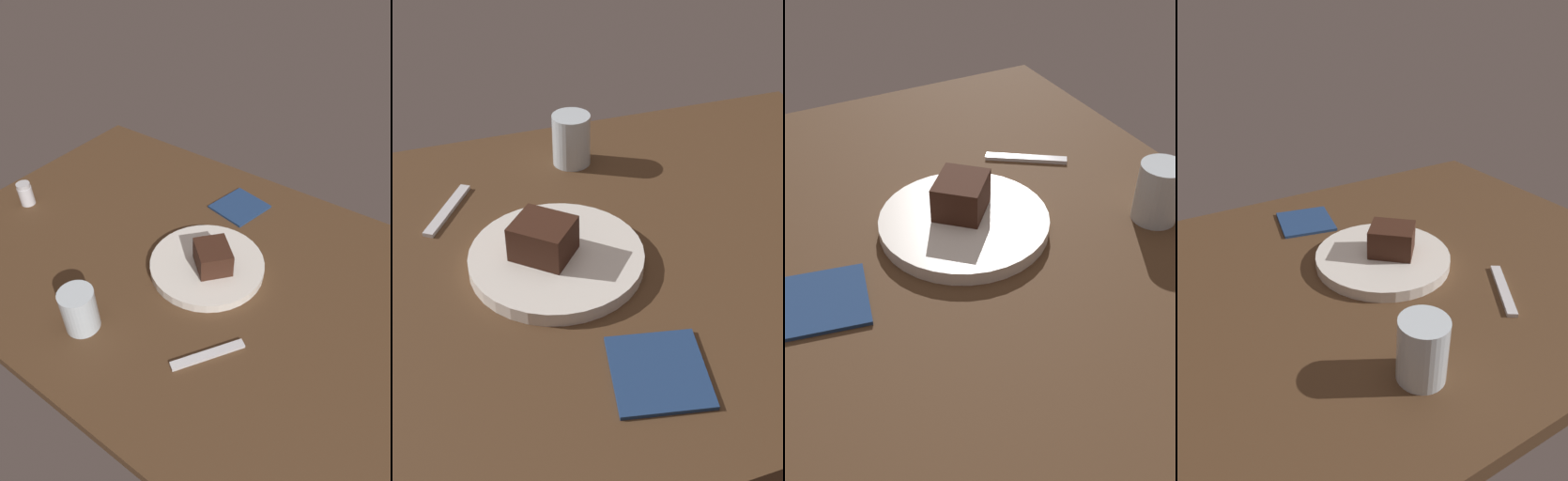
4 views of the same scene
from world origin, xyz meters
The scene contains 6 objects.
dining_table centered at (0.00, 0.00, 1.50)cm, with size 120.00×84.00×3.00cm, color #4C331E.
dessert_plate centered at (6.72, 1.03, 4.09)cm, with size 26.44×26.44×2.18cm, color white.
chocolate_cake_slice centered at (8.51, 0.57, 8.02)cm, with size 8.40×7.34×5.68cm, color #381E14.
water_glass centered at (-4.74, -27.08, 7.85)cm, with size 7.11×7.11×9.70cm, color silver.
dessert_spoon centered at (20.16, -18.36, 3.35)cm, with size 15.00×1.80×0.70cm, color silver.
folded_napkin centered at (0.88, 25.48, 3.30)cm, with size 11.83×12.75×0.60cm, color navy.
Camera 2 is at (25.89, 70.82, 63.24)cm, focal length 46.32 mm.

